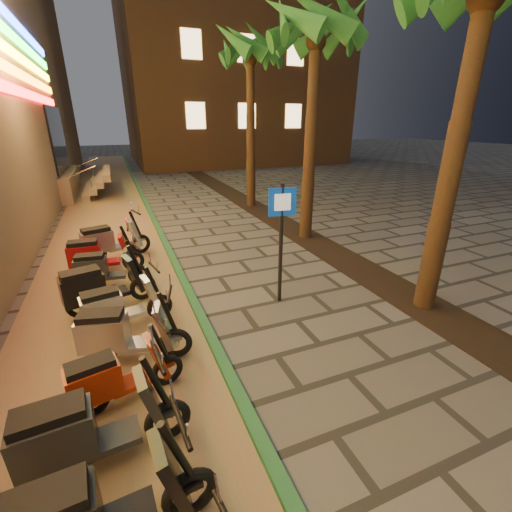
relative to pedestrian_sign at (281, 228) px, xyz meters
name	(u,v)px	position (x,y,z in m)	size (l,w,h in m)	color
ground	(334,435)	(-0.87, -3.36, -1.64)	(120.00, 120.00, 0.00)	#474442
parking_strip	(107,233)	(-3.47, 6.64, -1.64)	(3.40, 60.00, 0.01)	#8C7251
green_curb	(157,226)	(-1.77, 6.64, -1.59)	(0.18, 60.00, 0.10)	#246236
planting_strip	(340,257)	(2.73, 1.64, -1.63)	(1.20, 40.00, 0.02)	black
apartment_block	(225,14)	(8.13, 28.64, 10.86)	(18.00, 16.06, 25.00)	brown
palm_c	(316,40)	(2.73, 3.64, 4.08)	(2.97, 3.02, 6.91)	#472D19
palm_d	(250,59)	(2.73, 8.64, 4.30)	(2.97, 3.02, 7.16)	#472D19
pedestrian_sign	(281,228)	(0.00, 0.00, 0.00)	(0.56, 0.12, 2.54)	black
scooter_5	(85,431)	(-3.63, -2.70, -1.09)	(1.82, 0.66, 1.28)	black
scooter_6	(113,377)	(-3.35, -1.82, -1.17)	(1.54, 0.72, 1.09)	black
scooter_7	(121,334)	(-3.21, -0.88, -1.11)	(1.73, 0.84, 1.22)	black
scooter_8	(117,307)	(-3.25, 0.11, -1.15)	(1.63, 0.73, 1.15)	black
scooter_9	(98,287)	(-3.56, 0.96, -1.08)	(1.84, 0.91, 1.30)	black
scooter_10	(103,269)	(-3.50, 2.09, -1.16)	(1.60, 0.62, 1.12)	black
scooter_11	(97,255)	(-3.64, 2.92, -1.11)	(1.76, 0.62, 1.24)	black
scooter_12	(109,241)	(-3.36, 3.88, -1.08)	(1.84, 0.96, 1.30)	black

